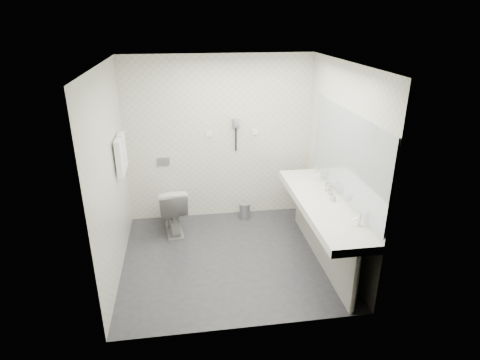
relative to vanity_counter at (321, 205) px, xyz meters
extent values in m
plane|color=#2D2D32|center=(-1.12, 0.20, -0.80)|extent=(2.80, 2.80, 0.00)
plane|color=white|center=(-1.12, 0.20, 1.70)|extent=(2.80, 2.80, 0.00)
plane|color=silver|center=(-1.12, 1.50, 0.45)|extent=(2.80, 0.00, 2.80)
plane|color=silver|center=(-1.12, -1.10, 0.45)|extent=(2.80, 0.00, 2.80)
plane|color=silver|center=(-2.52, 0.20, 0.45)|extent=(0.00, 2.60, 2.60)
plane|color=silver|center=(0.27, 0.20, 0.45)|extent=(0.00, 2.60, 2.60)
cube|color=white|center=(0.00, 0.00, 0.00)|extent=(0.55, 2.20, 0.10)
cube|color=gray|center=(0.02, 0.00, -0.42)|extent=(0.03, 2.15, 0.75)
cylinder|color=silver|center=(0.05, -1.04, -0.42)|extent=(0.06, 0.06, 0.75)
cylinder|color=silver|center=(0.05, 1.04, -0.42)|extent=(0.06, 0.06, 0.75)
cube|color=#B2BCC6|center=(0.26, 0.00, 0.65)|extent=(0.02, 2.20, 1.05)
ellipsoid|color=white|center=(0.00, -0.65, 0.04)|extent=(0.40, 0.31, 0.05)
ellipsoid|color=white|center=(0.00, 0.65, 0.04)|extent=(0.40, 0.31, 0.05)
cylinder|color=silver|center=(0.19, -0.65, 0.12)|extent=(0.04, 0.04, 0.15)
cylinder|color=silver|center=(0.19, 0.65, 0.12)|extent=(0.04, 0.04, 0.15)
imported|color=silver|center=(0.14, -0.02, 0.10)|extent=(0.06, 0.06, 0.11)
cylinder|color=silver|center=(0.18, 0.18, 0.10)|extent=(0.06, 0.06, 0.11)
cylinder|color=silver|center=(0.18, 0.30, 0.10)|extent=(0.06, 0.06, 0.11)
imported|color=white|center=(-1.88, 1.05, -0.44)|extent=(0.49, 0.76, 0.72)
cube|color=#B2B5BA|center=(-1.98, 1.49, 0.15)|extent=(0.18, 0.02, 0.12)
cylinder|color=#B2B5BA|center=(-0.76, 1.29, -0.68)|extent=(0.19, 0.19, 0.24)
cylinder|color=#B2B5BA|center=(-0.76, 1.29, -0.55)|extent=(0.17, 0.17, 0.02)
cylinder|color=silver|center=(-2.47, 0.75, 0.75)|extent=(0.02, 0.62, 0.02)
cube|color=white|center=(-2.46, 0.61, 0.53)|extent=(0.07, 0.24, 0.48)
cube|color=white|center=(-2.46, 0.89, 0.53)|extent=(0.07, 0.24, 0.48)
cube|color=gray|center=(-0.88, 1.47, 0.70)|extent=(0.10, 0.04, 0.14)
cylinder|color=gray|center=(-0.88, 1.40, 0.73)|extent=(0.08, 0.14, 0.08)
cylinder|color=black|center=(-0.88, 1.46, 0.45)|extent=(0.02, 0.02, 0.35)
cube|color=white|center=(-1.27, 1.49, 0.55)|extent=(0.09, 0.02, 0.09)
cube|color=white|center=(-0.57, 1.49, 0.55)|extent=(0.09, 0.02, 0.09)
camera|label=1|loc=(-1.66, -4.31, 2.20)|focal=30.02mm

